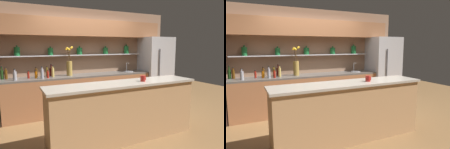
{
  "view_description": "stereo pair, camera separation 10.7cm",
  "coord_description": "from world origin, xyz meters",
  "views": [
    {
      "loc": [
        -1.74,
        -3.52,
        1.65
      ],
      "look_at": [
        0.23,
        0.31,
        1.02
      ],
      "focal_mm": 32.0,
      "sensor_mm": 36.0,
      "label": 1
    },
    {
      "loc": [
        -1.64,
        -3.57,
        1.65
      ],
      "look_at": [
        0.23,
        0.31,
        1.02
      ],
      "focal_mm": 32.0,
      "sensor_mm": 36.0,
      "label": 2
    }
  ],
  "objects": [
    {
      "name": "ground_plane",
      "position": [
        0.0,
        0.0,
        0.0
      ],
      "size": [
        12.0,
        12.0,
        0.0
      ],
      "primitive_type": "plane",
      "color": "brown"
    },
    {
      "name": "back_wall_unit",
      "position": [
        -0.0,
        1.53,
        1.55
      ],
      "size": [
        5.2,
        0.44,
        2.6
      ],
      "color": "#937056",
      "rests_on": "ground_plane"
    },
    {
      "name": "back_counter_unit",
      "position": [
        -0.13,
        1.24,
        0.46
      ],
      "size": [
        3.68,
        0.62,
        0.92
      ],
      "color": "#99603D",
      "rests_on": "ground_plane"
    },
    {
      "name": "island_counter",
      "position": [
        0.0,
        -0.62,
        0.51
      ],
      "size": [
        2.7,
        0.61,
        1.02
      ],
      "color": "tan",
      "rests_on": "ground_plane"
    },
    {
      "name": "refrigerator",
      "position": [
        2.16,
        1.2,
        0.95
      ],
      "size": [
        0.87,
        0.73,
        1.89
      ],
      "color": "#B7B7BC",
      "rests_on": "ground_plane"
    },
    {
      "name": "flower_vase",
      "position": [
        -0.45,
        1.27,
        1.15
      ],
      "size": [
        0.18,
        0.17,
        0.71
      ],
      "color": "olive",
      "rests_on": "back_counter_unit"
    },
    {
      "name": "sink_fixture",
      "position": [
        1.24,
        1.25,
        0.94
      ],
      "size": [
        0.29,
        0.29,
        0.25
      ],
      "color": "#B7B7BC",
      "rests_on": "back_counter_unit"
    },
    {
      "name": "bottle_spirit_0",
      "position": [
        -0.86,
        1.23,
        1.03
      ],
      "size": [
        0.06,
        0.06,
        0.27
      ],
      "color": "tan",
      "rests_on": "back_counter_unit"
    },
    {
      "name": "bottle_spirit_1",
      "position": [
        -1.66,
        1.13,
        1.02
      ],
      "size": [
        0.07,
        0.07,
        0.24
      ],
      "color": "gray",
      "rests_on": "back_counter_unit"
    },
    {
      "name": "bottle_oil_2",
      "position": [
        -0.96,
        1.38,
        1.02
      ],
      "size": [
        0.05,
        0.05,
        0.24
      ],
      "color": "olive",
      "rests_on": "back_counter_unit"
    },
    {
      "name": "bottle_wine_3",
      "position": [
        -0.86,
        1.38,
        1.02
      ],
      "size": [
        0.08,
        0.08,
        0.29
      ],
      "color": "#380C0C",
      "rests_on": "back_counter_unit"
    },
    {
      "name": "bottle_sauce_4",
      "position": [
        -1.67,
        1.37,
        1.0
      ],
      "size": [
        0.06,
        0.06,
        0.18
      ],
      "color": "maroon",
      "rests_on": "back_counter_unit"
    },
    {
      "name": "bottle_sauce_5",
      "position": [
        -1.23,
        1.19,
        0.99
      ],
      "size": [
        0.06,
        0.06,
        0.18
      ],
      "color": "#9E4C0A",
      "rests_on": "back_counter_unit"
    },
    {
      "name": "bottle_spirit_6",
      "position": [
        -1.83,
        1.37,
        1.03
      ],
      "size": [
        0.06,
        0.06,
        0.26
      ],
      "color": "#4C2D0C",
      "rests_on": "back_counter_unit"
    },
    {
      "name": "bottle_wine_7",
      "position": [
        -1.91,
        1.39,
        1.03
      ],
      "size": [
        0.07,
        0.07,
        0.29
      ],
      "color": "#193814",
      "rests_on": "back_counter_unit"
    },
    {
      "name": "bottle_sauce_8",
      "position": [
        -0.99,
        1.11,
        1.0
      ],
      "size": [
        0.05,
        0.05,
        0.19
      ],
      "color": "maroon",
      "rests_on": "back_counter_unit"
    },
    {
      "name": "bottle_spirit_9",
      "position": [
        -1.21,
        1.36,
        1.02
      ],
      "size": [
        0.07,
        0.07,
        0.24
      ],
      "color": "#4C2D0C",
      "rests_on": "back_counter_unit"
    },
    {
      "name": "bottle_spirit_10",
      "position": [
        -1.11,
        1.13,
        1.03
      ],
      "size": [
        0.07,
        0.07,
        0.27
      ],
      "color": "gray",
      "rests_on": "back_counter_unit"
    },
    {
      "name": "bottle_sauce_11",
      "position": [
        -1.39,
        1.27,
        1.0
      ],
      "size": [
        0.05,
        0.05,
        0.18
      ],
      "color": "maroon",
      "rests_on": "back_counter_unit"
    },
    {
      "name": "coffee_mug",
      "position": [
        0.34,
        -0.67,
        1.07
      ],
      "size": [
        0.11,
        0.09,
        0.1
      ],
      "color": "maroon",
      "rests_on": "island_counter"
    }
  ]
}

